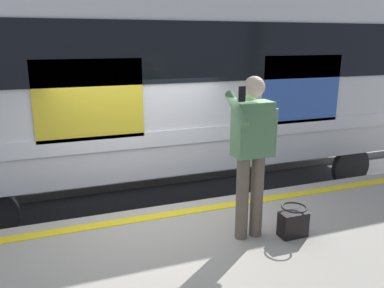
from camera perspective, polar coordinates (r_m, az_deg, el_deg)
name	(u,v)px	position (r m, az deg, el deg)	size (l,w,h in m)	color
ground_plane	(160,266)	(5.66, -4.79, -17.60)	(24.93, 24.93, 0.00)	#3D3D3F
safety_line	(164,215)	(4.96, -4.09, -10.43)	(14.23, 0.16, 0.01)	yellow
track_rail_near	(136,214)	(6.99, -8.34, -10.25)	(18.87, 0.08, 0.16)	slate
track_rail_far	(121,186)	(8.29, -10.42, -6.17)	(18.87, 0.08, 0.16)	slate
train_carriage	(179,72)	(7.30, -1.98, 10.61)	(10.09, 2.74, 3.89)	silver
passenger	(252,145)	(4.14, 8.79, -0.14)	(0.57, 0.55, 1.79)	brown
handbag	(293,223)	(4.55, 14.72, -11.18)	(0.31, 0.28, 0.36)	black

